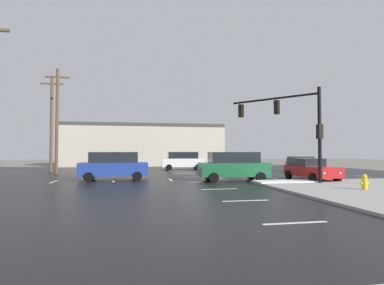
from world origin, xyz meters
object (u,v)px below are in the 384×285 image
at_px(sedan_grey, 303,164).
at_px(sedan_red, 310,169).
at_px(suv_white, 183,160).
at_px(utility_pole_distant, 51,122).
at_px(suv_green, 233,166).
at_px(suv_blue, 114,165).
at_px(fire_hydrant, 365,182).
at_px(traffic_signal_mast, 292,120).
at_px(utility_pole_far, 57,119).

distance_m(sedan_grey, sedan_red, 8.30).
relative_size(suv_white, utility_pole_distant, 0.50).
distance_m(suv_green, sedan_grey, 11.48).
xyz_separation_m(sedan_grey, utility_pole_distant, (-24.65, 6.02, 4.31)).
xyz_separation_m(suv_blue, sedan_grey, (17.67, 4.47, -0.24)).
height_order(suv_white, utility_pole_distant, utility_pole_distant).
bearing_deg(suv_blue, utility_pole_distant, -57.74).
bearing_deg(suv_blue, suv_green, 163.89).
bearing_deg(sedan_grey, suv_white, -120.22).
relative_size(fire_hydrant, suv_green, 0.16).
bearing_deg(utility_pole_distant, suv_white, 5.18).
xyz_separation_m(traffic_signal_mast, sedan_red, (2.06, 1.25, -3.35)).
distance_m(fire_hydrant, suv_white, 21.69).
height_order(fire_hydrant, suv_green, suv_green).
xyz_separation_m(suv_green, suv_white, (-1.44, 13.94, 0.00)).
height_order(sedan_grey, sedan_red, same).
height_order(fire_hydrant, sedan_red, sedan_red).
height_order(sedan_red, utility_pole_distant, utility_pole_distant).
xyz_separation_m(suv_blue, utility_pole_far, (-5.77, 7.70, 4.11)).
bearing_deg(utility_pole_distant, fire_hydrant, -44.37).
bearing_deg(utility_pole_distant, sedan_red, -32.74).
bearing_deg(sedan_red, suv_green, -98.54).
xyz_separation_m(suv_blue, utility_pole_distant, (-6.98, 10.49, 4.07)).
distance_m(traffic_signal_mast, utility_pole_far, 21.15).
distance_m(fire_hydrant, suv_blue, 15.84).
bearing_deg(suv_blue, sedan_grey, -167.18).
relative_size(suv_white, sedan_grey, 1.06).
distance_m(suv_green, utility_pole_far, 17.70).
height_order(suv_blue, sedan_red, suv_blue).
bearing_deg(sedan_red, utility_pole_distant, -124.20).
xyz_separation_m(suv_white, utility_pole_distant, (-13.86, -1.26, 4.07)).
bearing_deg(utility_pole_distant, suv_blue, -56.37).
distance_m(suv_blue, suv_white, 13.62).
bearing_deg(utility_pole_far, sedan_grey, -7.85).
bearing_deg(suv_green, suv_blue, -11.94).
relative_size(sedan_red, utility_pole_far, 0.46).
bearing_deg(suv_green, utility_pole_distant, -36.85).
bearing_deg(sedan_red, suv_blue, -103.20).
distance_m(fire_hydrant, suv_green, 8.32).
bearing_deg(suv_green, traffic_signal_mast, 153.38).
bearing_deg(suv_green, fire_hydrant, 127.07).
bearing_deg(fire_hydrant, utility_pole_distant, 135.63).
xyz_separation_m(traffic_signal_mast, suv_blue, (-11.75, 4.12, -3.12)).
height_order(suv_blue, utility_pole_distant, utility_pole_distant).
xyz_separation_m(suv_blue, suv_white, (6.88, 11.75, 0.00)).
xyz_separation_m(suv_green, utility_pole_far, (-14.09, 9.89, 4.11)).
height_order(suv_blue, utility_pole_far, utility_pole_far).
bearing_deg(suv_white, sedan_red, -62.49).
bearing_deg(utility_pole_far, fire_hydrant, -41.76).
distance_m(utility_pole_far, utility_pole_distant, 3.04).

